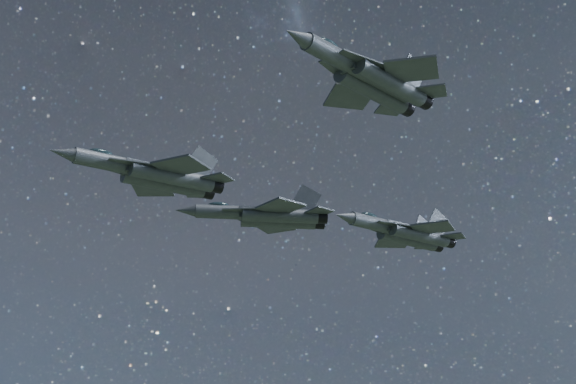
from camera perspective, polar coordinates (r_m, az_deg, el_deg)
jet_lead at (r=88.20m, az=-9.46°, el=1.25°), size 19.82×14.08×5.04m
jet_left at (r=101.23m, az=-1.52°, el=-1.69°), size 19.71×13.01×5.04m
jet_right at (r=70.41m, az=5.91°, el=8.06°), size 18.03×12.21×4.54m
jet_slot at (r=94.78m, az=8.30°, el=-2.88°), size 17.79×12.48×4.49m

